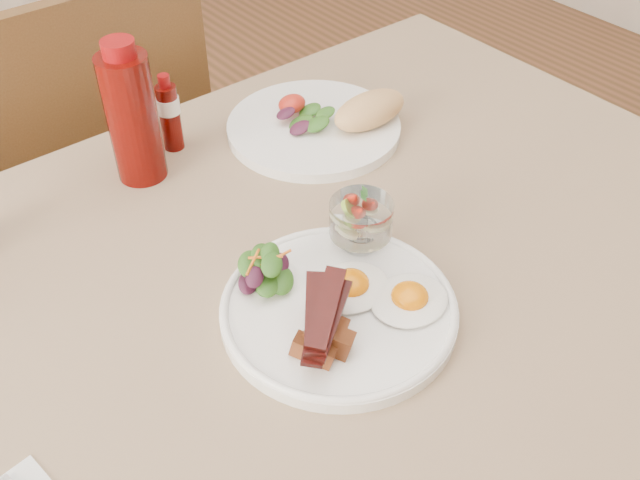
# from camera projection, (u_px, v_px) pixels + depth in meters

# --- Properties ---
(table) EXTENTS (1.33, 0.88, 0.75)m
(table) POSITION_uv_depth(u_px,v_px,m) (294.00, 318.00, 0.96)
(table) COLOR brown
(table) RESTS_ON ground
(chair_far) EXTENTS (0.42, 0.42, 0.93)m
(chair_far) POSITION_uv_depth(u_px,v_px,m) (97.00, 173.00, 1.44)
(chair_far) COLOR brown
(chair_far) RESTS_ON ground
(main_plate) EXTENTS (0.28, 0.28, 0.02)m
(main_plate) POSITION_uv_depth(u_px,v_px,m) (339.00, 310.00, 0.84)
(main_plate) COLOR white
(main_plate) RESTS_ON table
(fried_eggs) EXTENTS (0.16, 0.17, 0.03)m
(fried_eggs) POSITION_uv_depth(u_px,v_px,m) (380.00, 292.00, 0.84)
(fried_eggs) COLOR white
(fried_eggs) RESTS_ON main_plate
(bacon_potato_pile) EXTENTS (0.11, 0.10, 0.05)m
(bacon_potato_pile) POSITION_uv_depth(u_px,v_px,m) (324.00, 327.00, 0.78)
(bacon_potato_pile) COLOR brown
(bacon_potato_pile) RESTS_ON main_plate
(side_salad) EXTENTS (0.08, 0.07, 0.04)m
(side_salad) POSITION_uv_depth(u_px,v_px,m) (266.00, 271.00, 0.85)
(side_salad) COLOR #194612
(side_salad) RESTS_ON main_plate
(fruit_cup) EXTENTS (0.08, 0.08, 0.08)m
(fruit_cup) POSITION_uv_depth(u_px,v_px,m) (361.00, 219.00, 0.88)
(fruit_cup) COLOR white
(fruit_cup) RESTS_ON main_plate
(second_plate) EXTENTS (0.28, 0.28, 0.07)m
(second_plate) POSITION_uv_depth(u_px,v_px,m) (327.00, 122.00, 1.13)
(second_plate) COLOR white
(second_plate) RESTS_ON table
(ketchup_bottle) EXTENTS (0.08, 0.08, 0.21)m
(ketchup_bottle) POSITION_uv_depth(u_px,v_px,m) (132.00, 116.00, 0.99)
(ketchup_bottle) COLOR #4F0704
(ketchup_bottle) RESTS_ON table
(hot_sauce_bottle) EXTENTS (0.04, 0.04, 0.12)m
(hot_sauce_bottle) POSITION_uv_depth(u_px,v_px,m) (169.00, 113.00, 1.07)
(hot_sauce_bottle) COLOR #4F0704
(hot_sauce_bottle) RESTS_ON table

